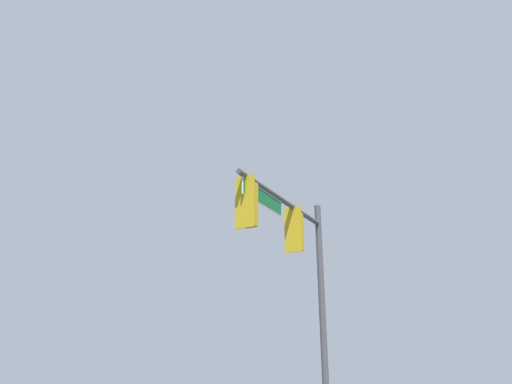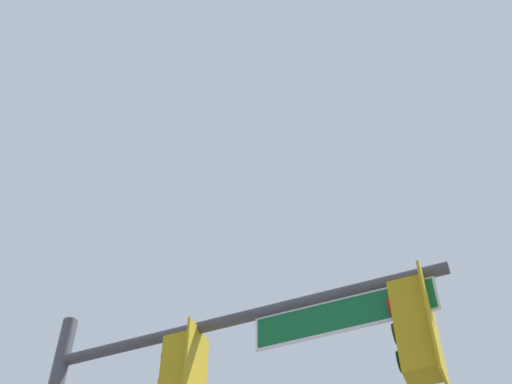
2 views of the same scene
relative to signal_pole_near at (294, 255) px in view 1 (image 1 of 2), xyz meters
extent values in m
cylinder|color=#47474C|center=(-1.83, -0.30, -1.54)|extent=(0.19, 0.19, 7.07)
cylinder|color=#47474C|center=(0.53, 0.09, 1.39)|extent=(4.75, 0.92, 0.14)
cube|color=gold|center=(0.01, 0.00, 0.72)|extent=(0.11, 0.52, 1.30)
cube|color=#B79314|center=(-0.18, -0.03, 0.72)|extent=(0.41, 0.37, 1.10)
cylinder|color=#B79314|center=(-0.18, -0.03, 1.33)|extent=(0.04, 0.04, 0.12)
cylinder|color=red|center=(-0.37, -0.06, 1.05)|extent=(0.07, 0.22, 0.22)
cylinder|color=#392D05|center=(-0.37, -0.06, 0.72)|extent=(0.07, 0.22, 0.22)
cylinder|color=black|center=(-0.37, -0.06, 0.39)|extent=(0.07, 0.22, 0.22)
cube|color=gold|center=(2.61, 0.43, 0.72)|extent=(0.11, 0.52, 1.30)
cube|color=#B79314|center=(2.42, 0.40, 0.72)|extent=(0.41, 0.37, 1.10)
cylinder|color=#B79314|center=(2.42, 0.40, 1.33)|extent=(0.04, 0.04, 0.12)
cylinder|color=red|center=(2.23, 0.37, 1.05)|extent=(0.07, 0.22, 0.22)
cylinder|color=#392D05|center=(2.23, 0.37, 0.72)|extent=(0.07, 0.22, 0.22)
cylinder|color=black|center=(2.23, 0.37, 0.39)|extent=(0.07, 0.22, 0.22)
cube|color=#0F602D|center=(1.72, 0.28, 1.11)|extent=(1.96, 0.36, 0.37)
cube|color=white|center=(1.72, 0.28, 1.11)|extent=(2.02, 0.35, 0.43)
camera|label=1|loc=(11.03, 7.58, -3.28)|focal=35.00mm
camera|label=2|loc=(4.13, -5.53, -3.54)|focal=50.00mm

